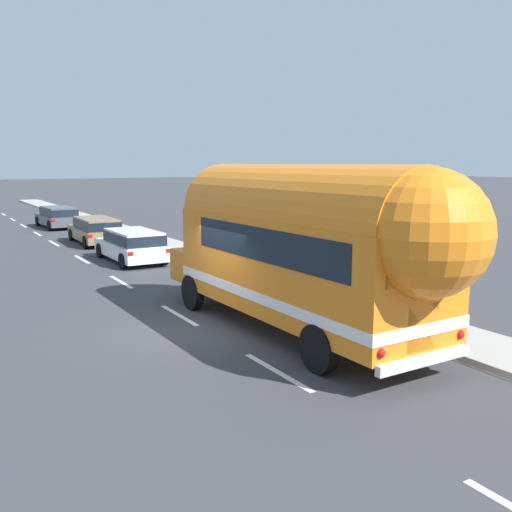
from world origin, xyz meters
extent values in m
plane|color=#38383D|center=(0.00, 0.00, 0.00)|extent=(300.00, 300.00, 0.00)
cube|color=silver|center=(0.00, -3.48, 0.00)|extent=(0.14, 2.40, 0.01)
cube|color=silver|center=(0.00, 1.52, 0.00)|extent=(0.14, 2.40, 0.01)
cube|color=silver|center=(0.00, 6.69, 0.00)|extent=(0.14, 2.40, 0.01)
cube|color=silver|center=(0.00, 12.23, 0.00)|extent=(0.14, 2.40, 0.01)
cube|color=silver|center=(0.00, 18.09, 0.00)|extent=(0.14, 2.40, 0.01)
cube|color=silver|center=(0.00, 22.80, 0.00)|extent=(0.14, 2.40, 0.01)
cube|color=silver|center=(0.00, 28.00, 0.00)|extent=(0.14, 2.40, 0.01)
cube|color=silver|center=(0.00, 32.94, 0.00)|extent=(0.14, 2.40, 0.01)
cube|color=silver|center=(0.00, 38.04, 0.00)|extent=(0.14, 2.40, 0.01)
cube|color=silver|center=(3.63, 12.00, 0.00)|extent=(0.12, 80.00, 0.01)
cube|color=#9E9B93|center=(4.64, 10.00, 0.07)|extent=(2.01, 90.00, 0.15)
cube|color=orange|center=(1.82, -1.59, 1.75)|extent=(2.60, 7.88, 2.30)
cylinder|color=orange|center=(1.82, -1.59, 2.90)|extent=(2.55, 7.78, 2.45)
sphere|color=orange|center=(1.87, -5.47, 2.90)|extent=(2.40, 2.40, 2.40)
cube|color=orange|center=(1.76, 2.98, 1.07)|extent=(2.28, 1.33, 0.95)
cube|color=white|center=(1.82, -1.59, 1.10)|extent=(2.64, 7.92, 0.24)
cube|color=black|center=(1.83, -1.89, 2.35)|extent=(2.61, 6.08, 0.76)
cube|color=black|center=(1.88, -5.48, 2.40)|extent=(2.00, 0.11, 0.84)
cube|color=white|center=(1.88, -5.49, 1.15)|extent=(0.80, 0.07, 0.90)
cube|color=silver|center=(1.88, -5.58, 0.55)|extent=(2.34, 0.17, 0.20)
sphere|color=red|center=(0.83, -5.51, 0.85)|extent=(0.20, 0.20, 0.20)
sphere|color=red|center=(2.93, -5.48, 0.85)|extent=(0.20, 0.20, 0.20)
cube|color=black|center=(1.77, 2.38, 2.40)|extent=(2.14, 0.13, 0.96)
cube|color=silver|center=(1.75, 3.67, 0.95)|extent=(0.90, 0.11, 0.56)
cylinder|color=black|center=(0.61, 1.92, 0.50)|extent=(0.27, 1.00, 1.00)
cylinder|color=black|center=(2.95, 1.95, 0.50)|extent=(0.27, 1.00, 1.00)
cylinder|color=black|center=(0.68, -3.93, 0.50)|extent=(0.27, 1.00, 1.00)
cylinder|color=black|center=(3.02, -3.90, 0.50)|extent=(0.27, 1.00, 1.00)
cube|color=white|center=(1.71, 10.71, 0.52)|extent=(1.85, 4.61, 0.60)
cube|color=white|center=(1.71, 10.23, 1.09)|extent=(1.64, 3.16, 0.55)
cube|color=black|center=(1.71, 10.23, 1.06)|extent=(1.70, 3.20, 0.43)
cube|color=red|center=(0.94, 8.40, 0.70)|extent=(0.20, 0.04, 0.14)
cube|color=red|center=(2.52, 8.41, 0.70)|extent=(0.20, 0.04, 0.14)
cylinder|color=black|center=(0.83, 12.30, 0.32)|extent=(0.21, 0.64, 0.64)
cylinder|color=black|center=(2.57, 12.31, 0.32)|extent=(0.21, 0.64, 0.64)
cylinder|color=black|center=(0.86, 9.11, 0.32)|extent=(0.21, 0.64, 0.64)
cylinder|color=black|center=(2.59, 9.12, 0.32)|extent=(0.21, 0.64, 0.64)
cube|color=olive|center=(1.87, 17.00, 0.52)|extent=(1.90, 4.75, 0.60)
cube|color=olive|center=(1.86, 16.53, 1.09)|extent=(1.68, 3.49, 0.55)
cube|color=black|center=(1.86, 16.53, 1.06)|extent=(1.74, 3.54, 0.43)
cube|color=red|center=(1.04, 14.65, 0.70)|extent=(0.20, 0.04, 0.14)
cube|color=red|center=(2.60, 14.62, 0.70)|extent=(0.20, 0.04, 0.14)
cylinder|color=black|center=(1.04, 18.68, 0.32)|extent=(0.21, 0.64, 0.64)
cylinder|color=black|center=(2.77, 18.64, 0.32)|extent=(0.21, 0.64, 0.64)
cylinder|color=black|center=(0.97, 15.36, 0.32)|extent=(0.21, 0.64, 0.64)
cylinder|color=black|center=(2.70, 15.33, 0.32)|extent=(0.21, 0.64, 0.64)
cube|color=#474C51|center=(1.76, 25.73, 0.52)|extent=(2.00, 4.76, 0.60)
cube|color=#474C51|center=(1.78, 25.26, 1.09)|extent=(1.75, 3.30, 0.55)
cube|color=black|center=(1.78, 25.26, 1.06)|extent=(1.81, 3.35, 0.43)
cube|color=red|center=(1.06, 23.34, 0.70)|extent=(0.20, 0.05, 0.14)
cube|color=red|center=(2.64, 23.40, 0.70)|extent=(0.20, 0.05, 0.14)
cylinder|color=black|center=(0.82, 27.34, 0.32)|extent=(0.22, 0.65, 0.64)
cylinder|color=black|center=(2.57, 27.41, 0.32)|extent=(0.22, 0.65, 0.64)
cylinder|color=black|center=(0.95, 24.05, 0.32)|extent=(0.22, 0.65, 0.64)
cylinder|color=black|center=(2.69, 24.12, 0.32)|extent=(0.22, 0.65, 0.64)
camera|label=1|loc=(-5.91, -12.54, 4.14)|focal=39.58mm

